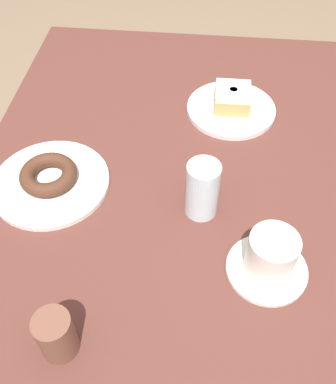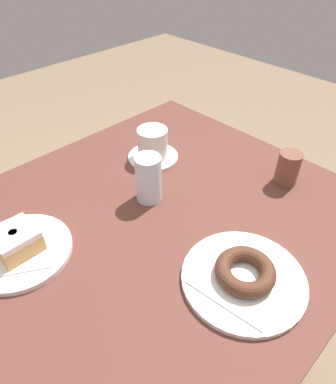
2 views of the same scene
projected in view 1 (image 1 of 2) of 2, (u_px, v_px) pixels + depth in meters
The scene contains 11 objects.
ground_plane at pixel (172, 319), 1.49m from camera, with size 6.00×6.00×0.00m, color #826B52.
table at pixel (174, 191), 0.99m from camera, with size 1.07×0.82×0.74m.
plate_chocolate_ring at pixel (51, 183), 0.90m from camera, with size 0.24×0.24×0.01m, color white.
napkin_chocolate_ring at pixel (50, 180), 0.89m from camera, with size 0.16×0.16×0.00m, color white.
donut_chocolate_ring at pixel (48, 175), 0.88m from camera, with size 0.11×0.11×0.03m, color #4E2C1D.
plate_glazed_square at pixel (231, 109), 1.05m from camera, with size 0.21×0.21×0.01m, color white.
napkin_glazed_square at pixel (231, 107), 1.04m from camera, with size 0.13×0.13×0.00m, color white.
donut_glazed_square at pixel (232, 98), 1.02m from camera, with size 0.08×0.08×0.05m.
water_glass at pixel (202, 190), 0.81m from camera, with size 0.06×0.06×0.12m, color silver.
coffee_cup at pixel (270, 258), 0.74m from camera, with size 0.14×0.14×0.09m.
sugar_jar at pixel (56, 335), 0.65m from camera, with size 0.06×0.06×0.09m, color brown.
Camera 1 is at (-0.65, -0.05, 1.41)m, focal length 41.61 mm.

